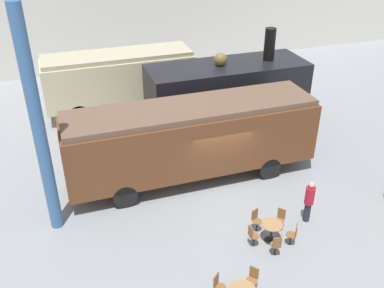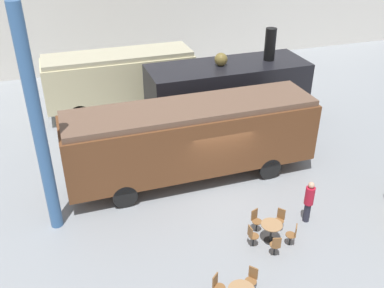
{
  "view_description": "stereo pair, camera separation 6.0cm",
  "coord_description": "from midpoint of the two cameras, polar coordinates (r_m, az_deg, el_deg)",
  "views": [
    {
      "loc": [
        -5.82,
        -13.61,
        10.37
      ],
      "look_at": [
        -0.88,
        1.0,
        1.6
      ],
      "focal_mm": 40.0,
      "sensor_mm": 36.0,
      "label": 1
    },
    {
      "loc": [
        -5.77,
        -13.63,
        10.37
      ],
      "look_at": [
        -0.88,
        1.0,
        1.6
      ],
      "focal_mm": 40.0,
      "sensor_mm": 36.0,
      "label": 2
    }
  ],
  "objects": [
    {
      "name": "cafe_table_mid",
      "position": [
        15.26,
        10.47,
        -11.03
      ],
      "size": [
        0.74,
        0.74,
        0.75
      ],
      "color": "black",
      "rests_on": "ground_plane"
    },
    {
      "name": "passenger_coach_wooden",
      "position": [
        17.56,
        -0.16,
        1.04
      ],
      "size": [
        10.35,
        2.59,
        3.35
      ],
      "color": "brown",
      "rests_on": "ground_plane"
    },
    {
      "name": "cafe_chair_3",
      "position": [
        13.32,
        3.38,
        -18.25
      ],
      "size": [
        0.4,
        0.41,
        0.87
      ],
      "rotation": [
        0.0,
        0.0,
        11.71
      ],
      "color": "black",
      "rests_on": "ground_plane"
    },
    {
      "name": "support_pillar",
      "position": [
        14.64,
        -19.91,
        1.93
      ],
      "size": [
        0.44,
        0.44,
        8.0
      ],
      "color": "#386093",
      "rests_on": "ground_plane"
    },
    {
      "name": "visitor_person",
      "position": [
        16.2,
        15.24,
        -7.22
      ],
      "size": [
        0.34,
        0.34,
        1.72
      ],
      "color": "#262633",
      "rests_on": "ground_plane"
    },
    {
      "name": "cafe_chair_8",
      "position": [
        14.76,
        11.05,
        -13.02
      ],
      "size": [
        0.37,
        0.39,
        0.87
      ],
      "rotation": [
        0.0,
        0.0,
        13.86
      ],
      "color": "black",
      "rests_on": "ground_plane"
    },
    {
      "name": "cafe_chair_4",
      "position": [
        15.29,
        13.27,
        -11.53
      ],
      "size": [
        0.4,
        0.4,
        0.87
      ],
      "rotation": [
        0.0,
        0.0,
        8.83
      ],
      "color": "black",
      "rests_on": "ground_plane"
    },
    {
      "name": "cafe_chair_7",
      "position": [
        14.99,
        7.94,
        -11.89
      ],
      "size": [
        0.36,
        0.36,
        0.87
      ],
      "rotation": [
        0.0,
        0.0,
        12.6
      ],
      "color": "black",
      "rests_on": "ground_plane"
    },
    {
      "name": "cafe_chair_6",
      "position": [
        15.66,
        8.42,
        -9.82
      ],
      "size": [
        0.37,
        0.39,
        0.87
      ],
      "rotation": [
        0.0,
        0.0,
        11.34
      ],
      "color": "black",
      "rests_on": "ground_plane"
    },
    {
      "name": "cafe_chair_5",
      "position": [
        15.83,
        11.58,
        -9.64
      ],
      "size": [
        0.4,
        0.4,
        0.87
      ],
      "rotation": [
        0.0,
        0.0,
        10.09
      ],
      "color": "black",
      "rests_on": "ground_plane"
    },
    {
      "name": "backdrop_wall",
      "position": [
        30.47,
        -7.77,
        18.26
      ],
      "size": [
        44.0,
        0.15,
        9.0
      ],
      "color": "silver",
      "rests_on": "ground_plane"
    },
    {
      "name": "ground_plane",
      "position": [
        18.08,
        3.58,
        -5.46
      ],
      "size": [
        80.0,
        80.0,
        0.0
      ],
      "primitive_type": "plane",
      "color": "gray"
    },
    {
      "name": "steam_locomotive",
      "position": [
        21.82,
        4.63,
        7.29
      ],
      "size": [
        8.0,
        2.81,
        5.01
      ],
      "color": "black",
      "rests_on": "ground_plane"
    },
    {
      "name": "cafe_chair_2",
      "position": [
        13.6,
        7.96,
        -17.25
      ],
      "size": [
        0.41,
        0.4,
        0.87
      ],
      "rotation": [
        0.0,
        0.0,
        10.14
      ],
      "color": "black",
      "rests_on": "ground_plane"
    },
    {
      "name": "passenger_coach_vintage",
      "position": [
        24.0,
        -9.78,
        8.8
      ],
      "size": [
        8.04,
        2.44,
        3.35
      ],
      "color": "beige",
      "rests_on": "ground_plane"
    }
  ]
}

